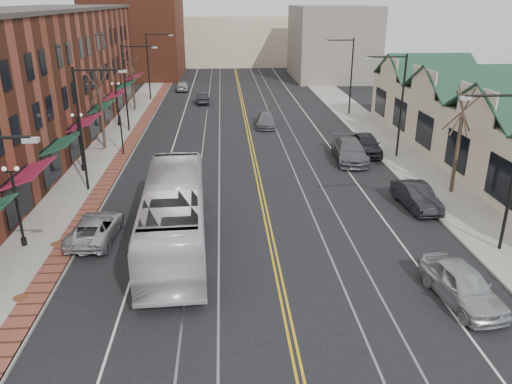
{
  "coord_description": "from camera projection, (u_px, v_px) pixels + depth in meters",
  "views": [
    {
      "loc": [
        -2.39,
        -15.75,
        12.04
      ],
      "look_at": [
        -0.67,
        9.99,
        2.0
      ],
      "focal_mm": 35.0,
      "sensor_mm": 36.0,
      "label": 1
    }
  ],
  "objects": [
    {
      "name": "backdrop_left",
      "position": [
        137.0,
        32.0,
        80.72
      ],
      "size": [
        14.0,
        18.0,
        14.0
      ],
      "primitive_type": "cube",
      "color": "brown",
      "rests_on": "ground"
    },
    {
      "name": "parked_suv",
      "position": [
        96.0,
        228.0,
        26.44
      ],
      "size": [
        2.48,
        4.93,
        1.34
      ],
      "primitive_type": "imported",
      "rotation": [
        0.0,
        0.0,
        3.09
      ],
      "color": "#AFB0B7",
      "rests_on": "ground"
    },
    {
      "name": "tree_right_mid",
      "position": [
        459.0,
        138.0,
        31.6
      ],
      "size": [
        1.9,
        1.46,
        6.93
      ],
      "color": "#382B21",
      "rests_on": "sidewalk_right"
    },
    {
      "name": "transit_bus",
      "position": [
        174.0,
        214.0,
        25.4
      ],
      "size": [
        3.57,
        12.83,
        3.54
      ],
      "primitive_type": "imported",
      "rotation": [
        0.0,
        0.0,
        3.19
      ],
      "color": "silver",
      "rests_on": "ground"
    },
    {
      "name": "lamppost_l_2",
      "position": [
        80.0,
        144.0,
        36.17
      ],
      "size": [
        0.84,
        0.28,
        4.27
      ],
      "color": "black",
      "rests_on": "sidewalk_left"
    },
    {
      "name": "building_left",
      "position": [
        21.0,
        83.0,
        41.09
      ],
      "size": [
        10.0,
        50.0,
        11.0
      ],
      "primitive_type": "cube",
      "color": "brown",
      "rests_on": "ground"
    },
    {
      "name": "lamppost_l_3",
      "position": [
        117.0,
        105.0,
        49.18
      ],
      "size": [
        0.84,
        0.28,
        4.27
      ],
      "color": "black",
      "rests_on": "sidewalk_left"
    },
    {
      "name": "streetlight_r_1",
      "position": [
        397.0,
        96.0,
        38.48
      ],
      "size": [
        3.33,
        0.25,
        8.0
      ],
      "color": "black",
      "rests_on": "sidewalk_right"
    },
    {
      "name": "traffic_signal",
      "position": [
        121.0,
        128.0,
        39.97
      ],
      "size": [
        0.18,
        0.15,
        3.8
      ],
      "color": "black",
      "rests_on": "sidewalk_left"
    },
    {
      "name": "sidewalk_right",
      "position": [
        411.0,
        164.0,
        38.48
      ],
      "size": [
        4.0,
        120.0,
        0.15
      ],
      "primitive_type": "cube",
      "color": "gray",
      "rests_on": "ground"
    },
    {
      "name": "lamppost_l_1",
      "position": [
        18.0,
        208.0,
        25.01
      ],
      "size": [
        0.84,
        0.28,
        4.27
      ],
      "color": "black",
      "rests_on": "sidewalk_left"
    },
    {
      "name": "ground",
      "position": [
        291.0,
        334.0,
        19.16
      ],
      "size": [
        160.0,
        160.0,
        0.0
      ],
      "primitive_type": "plane",
      "color": "black",
      "rests_on": "ground"
    },
    {
      "name": "parked_car_a",
      "position": [
        463.0,
        285.0,
        20.97
      ],
      "size": [
        2.48,
        4.88,
        1.59
      ],
      "primitive_type": "imported",
      "rotation": [
        0.0,
        0.0,
        0.13
      ],
      "color": "#A8ACAF",
      "rests_on": "ground"
    },
    {
      "name": "streetlight_l_2",
      "position": [
        129.0,
        79.0,
        46.41
      ],
      "size": [
        3.33,
        0.25,
        8.0
      ],
      "color": "black",
      "rests_on": "sidewalk_left"
    },
    {
      "name": "tree_left_far",
      "position": [
        133.0,
        81.0,
        56.25
      ],
      "size": [
        1.66,
        1.28,
        6.02
      ],
      "color": "#382B21",
      "rests_on": "sidewalk_left"
    },
    {
      "name": "streetlight_r_2",
      "position": [
        348.0,
        68.0,
        53.36
      ],
      "size": [
        3.33,
        0.25,
        8.0
      ],
      "color": "black",
      "rests_on": "sidewalk_right"
    },
    {
      "name": "parked_car_c",
      "position": [
        350.0,
        151.0,
        39.26
      ],
      "size": [
        2.74,
        5.93,
        1.68
      ],
      "primitive_type": "imported",
      "rotation": [
        0.0,
        0.0,
        -0.07
      ],
      "color": "#5B5A61",
      "rests_on": "ground"
    },
    {
      "name": "tree_left_near",
      "position": [
        101.0,
        109.0,
        41.29
      ],
      "size": [
        1.78,
        1.37,
        6.48
      ],
      "color": "#382B21",
      "rests_on": "sidewalk_left"
    },
    {
      "name": "backdrop_right",
      "position": [
        332.0,
        43.0,
        78.54
      ],
      "size": [
        12.0,
        16.0,
        11.0
      ],
      "primitive_type": "cube",
      "color": "slate",
      "rests_on": "ground"
    },
    {
      "name": "parked_car_b",
      "position": [
        416.0,
        196.0,
        30.51
      ],
      "size": [
        1.95,
        4.58,
        1.47
      ],
      "primitive_type": "imported",
      "rotation": [
        0.0,
        0.0,
        0.09
      ],
      "color": "black",
      "rests_on": "ground"
    },
    {
      "name": "distant_car_right",
      "position": [
        266.0,
        120.0,
        49.87
      ],
      "size": [
        2.27,
        4.77,
        1.34
      ],
      "primitive_type": "imported",
      "rotation": [
        0.0,
        0.0,
        -0.09
      ],
      "color": "slate",
      "rests_on": "ground"
    },
    {
      "name": "streetlight_r_0",
      "position": [
        508.0,
        157.0,
        23.6
      ],
      "size": [
        3.33,
        0.25,
        8.0
      ],
      "color": "black",
      "rests_on": "sidewalk_right"
    },
    {
      "name": "manhole_mid",
      "position": [
        20.0,
        298.0,
        21.2
      ],
      "size": [
        0.6,
        0.6,
        0.02
      ],
      "primitive_type": "cylinder",
      "color": "#592D19",
      "rests_on": "sidewalk_left"
    },
    {
      "name": "streetlight_l_3",
      "position": [
        151.0,
        59.0,
        61.29
      ],
      "size": [
        3.33,
        0.25,
        8.0
      ],
      "color": "black",
      "rests_on": "sidewalk_left"
    },
    {
      "name": "distant_car_left",
      "position": [
        203.0,
        98.0,
        61.03
      ],
      "size": [
        1.7,
        4.11,
        1.32
      ],
      "primitive_type": "imported",
      "rotation": [
        0.0,
        0.0,
        3.22
      ],
      "color": "black",
      "rests_on": "ground"
    },
    {
      "name": "streetlight_l_1",
      "position": [
        86.0,
        117.0,
        31.53
      ],
      "size": [
        3.33,
        0.25,
        8.0
      ],
      "color": "black",
      "rests_on": "sidewalk_left"
    },
    {
      "name": "backdrop_mid",
      "position": [
        234.0,
        40.0,
        96.56
      ],
      "size": [
        22.0,
        14.0,
        9.0
      ],
      "primitive_type": "cube",
      "color": "#BDAD91",
      "rests_on": "ground"
    },
    {
      "name": "distant_car_far",
      "position": [
        182.0,
        86.0,
        69.23
      ],
      "size": [
        1.91,
        4.21,
        1.4
      ],
      "primitive_type": "imported",
      "rotation": [
        0.0,
        0.0,
        3.21
      ],
      "color": "#9B9EA2",
      "rests_on": "ground"
    },
    {
      "name": "building_right",
      "position": [
        491.0,
        135.0,
        38.04
      ],
      "size": [
        8.0,
        36.0,
        4.6
      ],
      "primitive_type": "cube",
      "color": "#BDAD91",
      "rests_on": "ground"
    },
    {
      "name": "manhole_far",
      "position": [
        56.0,
        244.0,
        25.85
      ],
      "size": [
        0.6,
        0.6,
        0.02
      ],
      "primitive_type": "cylinder",
      "color": "#592D19",
      "rests_on": "sidewalk_left"
    },
    {
      "name": "sidewalk_left",
      "position": [
        95.0,
        171.0,
        36.99
      ],
      "size": [
        4.0,
        120.0,
        0.15
      ],
      "primitive_type": "cube",
      "color": "gray",
      "rests_on": "ground"
    },
    {
      "name": "parked_car_d",
      "position": [
        366.0,
        144.0,
        41.04
      ],
      "size": [
        2.18,
        5.01,
        1.68
      ],
      "primitive_type": "imported",
      "rotation": [
        0.0,
        0.0,
        -0.04
      ],
      "color": "black",
      "rests_on": "ground"
    }
  ]
}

